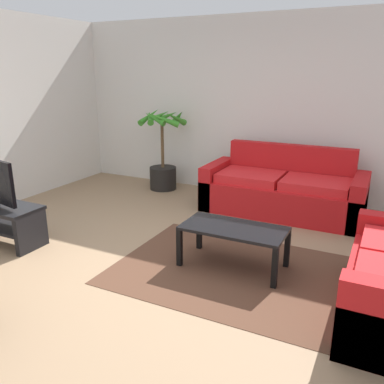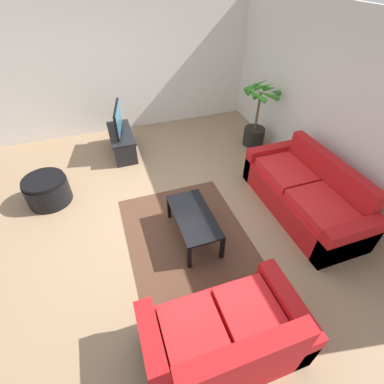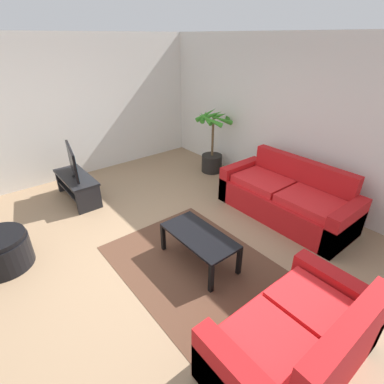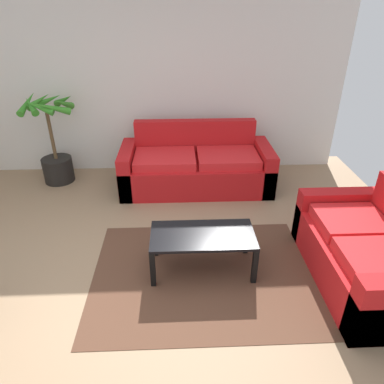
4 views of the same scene
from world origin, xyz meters
name	(u,v)px [view 2 (image 2 of 4)]	position (x,y,z in m)	size (l,w,h in m)	color
ground_plane	(152,211)	(0.00, 0.00, 0.00)	(6.60, 6.60, 0.00)	#937556
wall_back	(331,105)	(0.00, 3.00, 1.35)	(6.00, 0.06, 2.70)	silver
wall_left	(113,68)	(-3.00, 0.00, 1.35)	(0.06, 6.00, 2.70)	silver
couch_main	(304,195)	(0.74, 2.28, 0.30)	(2.13, 0.90, 0.90)	red
couch_loveseat	(225,338)	(2.28, 0.24, 0.30)	(0.90, 1.55, 0.90)	red
tv_stand	(122,139)	(-1.92, -0.16, 0.30)	(1.10, 0.45, 0.45)	black
tv	(118,119)	(-1.92, -0.15, 0.73)	(0.87, 0.21, 0.53)	black
coffee_table	(194,218)	(0.71, 0.47, 0.37)	(1.02, 0.51, 0.42)	black
area_rug	(187,237)	(0.71, 0.37, 0.00)	(2.20, 1.70, 0.01)	#513323
potted_palm	(256,122)	(-1.32, 2.55, 0.53)	(0.75, 0.82, 1.33)	black
ottoman	(47,190)	(-0.80, -1.53, 0.23)	(0.69, 0.69, 0.46)	black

